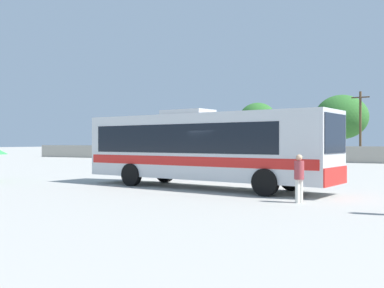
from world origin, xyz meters
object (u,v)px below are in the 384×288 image
Objects in this scene: attendant_by_bus_door at (299,175)px; roadside_tree_left at (189,126)px; parked_car_leftmost_red at (205,154)px; roadside_tree_midright at (341,117)px; coach_bus_silver_red at (201,146)px; roadside_tree_midleft at (258,118)px; parked_car_second_dark_blue at (263,154)px; utility_pole_near at (360,125)px.

roadside_tree_left is at bearing 122.77° from attendant_by_bus_door.
parked_car_leftmost_red is 16.13m from roadside_tree_midright.
coach_bus_silver_red is 34.25m from roadside_tree_midleft.
roadside_tree_left reaches higher than attendant_by_bus_door.
roadside_tree_midright reaches higher than parked_car_second_dark_blue.
attendant_by_bus_door is 0.27× the size of roadside_tree_left.
parked_car_leftmost_red is (-16.57, 27.40, -0.10)m from attendant_by_bus_door.
coach_bus_silver_red is at bearing -61.53° from roadside_tree_left.
parked_car_leftmost_red is 9.30m from roadside_tree_left.
utility_pole_near is (14.40, 6.63, 2.98)m from parked_car_leftmost_red.
coach_bus_silver_red is at bearing -75.16° from roadside_tree_midleft.
parked_car_leftmost_red is 16.13m from utility_pole_near.
roadside_tree_midright reaches higher than roadside_tree_left.
coach_bus_silver_red is 2.02× the size of roadside_tree_left.
utility_pole_near reaches higher than coach_bus_silver_red.
parked_car_second_dark_blue is (-5.50, 25.10, -1.05)m from coach_bus_silver_red.
attendant_by_bus_door is 40.81m from roadside_tree_left.
roadside_tree_midleft is at bearing 112.36° from parked_car_second_dark_blue.
roadside_tree_midleft reaches higher than parked_car_leftmost_red.
roadside_tree_left is (-16.91, 31.19, 2.13)m from coach_bus_silver_red.
utility_pole_near is (2.95, 30.99, 1.92)m from coach_bus_silver_red.
parked_car_leftmost_red is 6.00m from parked_car_second_dark_blue.
roadside_tree_midright is (0.55, 34.36, 2.96)m from coach_bus_silver_red.
utility_pole_near is (-2.17, 34.03, 2.87)m from attendant_by_bus_door.
roadside_tree_midright is at bearing 125.36° from utility_pole_near.
parked_car_second_dark_blue is (5.96, 0.74, 0.00)m from parked_car_leftmost_red.
roadside_tree_midright reaches higher than coach_bus_silver_red.
roadside_tree_left reaches higher than parked_car_leftmost_red.
utility_pole_near is (8.44, 5.89, 2.97)m from parked_car_second_dark_blue.
attendant_by_bus_door is 0.35× the size of parked_car_leftmost_red.
parked_car_second_dark_blue is at bearing -145.11° from utility_pole_near.
roadside_tree_left reaches higher than parked_car_second_dark_blue.
coach_bus_silver_red is 31.19m from utility_pole_near.
coach_bus_silver_red is at bearing -95.43° from utility_pole_near.
utility_pole_near is 4.26m from roadside_tree_midright.
parked_car_leftmost_red is 0.63× the size of roadside_tree_midright.
roadside_tree_midright is at bearing 89.08° from coach_bus_silver_red.
utility_pole_near reaches higher than roadside_tree_midleft.
coach_bus_silver_red is 26.94m from parked_car_leftmost_red.
roadside_tree_left is at bearing -169.70° from roadside_tree_midright.
coach_bus_silver_red reaches higher than parked_car_leftmost_red.
attendant_by_bus_door is at bearing -58.84° from parked_car_leftmost_red.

